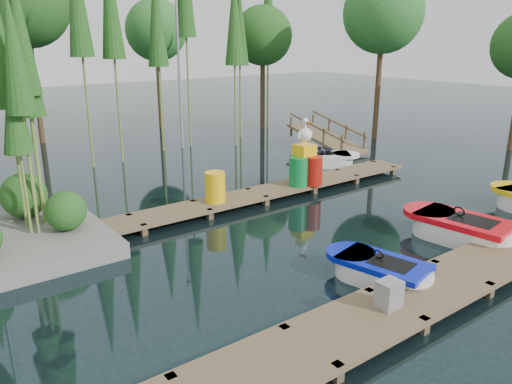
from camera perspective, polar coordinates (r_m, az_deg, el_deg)
ground_plane at (r=12.81m, az=-0.46°, el=-5.64°), size 90.00×90.00×0.00m
near_dock at (r=9.82m, az=15.62°, el=-12.46°), size 18.00×1.50×0.50m
far_dock at (r=15.19m, az=-2.99°, el=-0.98°), size 15.00×1.20×0.50m
tree_screen at (r=20.73m, az=-24.29°, el=19.03°), size 34.42×18.53×10.31m
lamp_rear at (r=23.27m, az=-8.87°, el=15.37°), size 0.30×0.30×7.25m
ramp at (r=23.04m, az=8.12°, el=6.18°), size 1.50×3.94×1.49m
boat_blue at (r=11.04m, az=14.02°, el=-8.84°), size 1.59×2.57×0.80m
boat_red at (r=13.80m, az=22.35°, el=-4.01°), size 1.71×3.09×0.99m
boat_white_far at (r=20.30m, az=8.12°, el=3.70°), size 2.61×2.29×1.15m
utility_cabinet at (r=9.51m, az=14.95°, el=-11.21°), size 0.42×0.36×0.52m
yellow_barrel at (r=14.76m, az=-4.70°, el=0.57°), size 0.60×0.60×0.91m
drum_cluster at (r=16.61m, az=5.72°, el=3.13°), size 1.27×1.16×2.19m
seagull_post at (r=16.82m, az=5.66°, el=3.04°), size 0.52×0.28×0.84m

